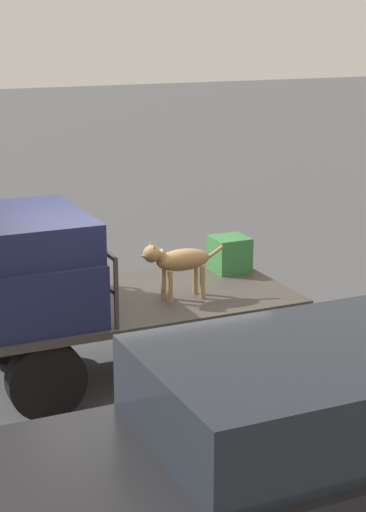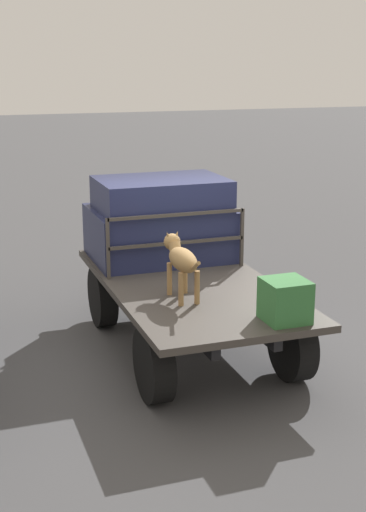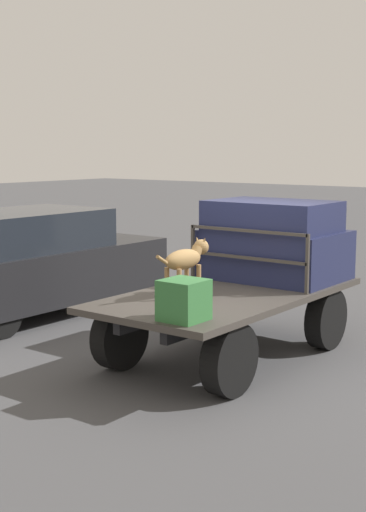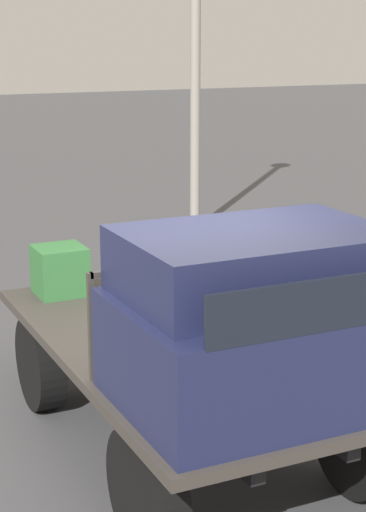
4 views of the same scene
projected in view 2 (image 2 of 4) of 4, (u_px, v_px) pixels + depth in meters
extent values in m
plane|color=#474749|center=(188.00, 349.00, 8.86)|extent=(80.00, 80.00, 0.00)
cylinder|color=black|center=(103.00, 296.00, 9.57)|extent=(0.82, 0.24, 0.82)
cylinder|color=black|center=(214.00, 284.00, 10.08)|extent=(0.82, 0.24, 0.82)
cylinder|color=black|center=(154.00, 364.00, 7.43)|extent=(0.82, 0.24, 0.82)
cylinder|color=black|center=(292.00, 345.00, 7.94)|extent=(0.82, 0.24, 0.82)
cube|color=black|center=(162.00, 298.00, 8.57)|extent=(3.50, 0.10, 0.18)
cube|color=black|center=(214.00, 292.00, 8.78)|extent=(3.50, 0.10, 0.18)
cube|color=#3D3833|center=(189.00, 285.00, 8.64)|extent=(3.80, 1.93, 0.08)
cube|color=#1E2347|center=(159.00, 233.00, 9.61)|extent=(1.35, 1.81, 0.68)
cube|color=#1E2347|center=(161.00, 194.00, 9.37)|extent=(1.15, 1.67, 0.42)
cube|color=black|center=(145.00, 189.00, 10.09)|extent=(0.02, 1.49, 0.31)
cube|color=#3D3833|center=(108.00, 249.00, 8.64)|extent=(0.04, 0.04, 0.76)
cube|color=#3D3833|center=(242.00, 237.00, 9.20)|extent=(0.04, 0.04, 0.76)
cube|color=#3D3833|center=(177.00, 215.00, 8.83)|extent=(0.04, 1.77, 0.04)
cube|color=#3D3833|center=(177.00, 243.00, 8.92)|extent=(0.04, 1.77, 0.04)
cylinder|color=#9E7547|center=(169.00, 279.00, 8.10)|extent=(0.06, 0.06, 0.38)
cylinder|color=#9E7547|center=(185.00, 277.00, 8.16)|extent=(0.06, 0.06, 0.38)
cylinder|color=#9E7547|center=(181.00, 289.00, 7.74)|extent=(0.06, 0.06, 0.38)
cylinder|color=#9E7547|center=(197.00, 287.00, 7.80)|extent=(0.06, 0.06, 0.38)
ellipsoid|color=olive|center=(183.00, 260.00, 7.88)|extent=(0.65, 0.25, 0.25)
sphere|color=#9E7547|center=(178.00, 259.00, 8.05)|extent=(0.11, 0.11, 0.11)
cylinder|color=olive|center=(175.00, 248.00, 8.11)|extent=(0.18, 0.14, 0.17)
sphere|color=olive|center=(172.00, 242.00, 8.20)|extent=(0.19, 0.19, 0.19)
cone|color=#9E7547|center=(170.00, 241.00, 8.28)|extent=(0.11, 0.11, 0.11)
cone|color=olive|center=(168.00, 235.00, 8.15)|extent=(0.06, 0.08, 0.10)
cone|color=olive|center=(177.00, 235.00, 8.18)|extent=(0.06, 0.08, 0.10)
cylinder|color=olive|center=(195.00, 267.00, 7.53)|extent=(0.27, 0.04, 0.18)
cube|color=#337038|center=(285.00, 300.00, 7.29)|extent=(0.44, 0.44, 0.44)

